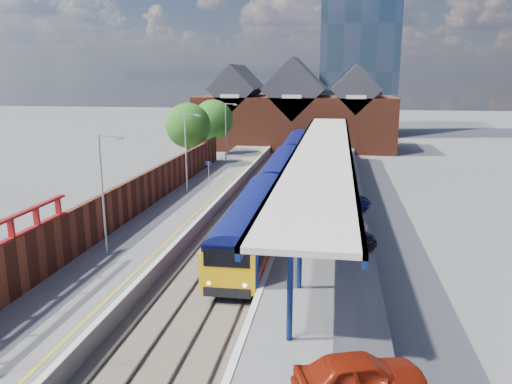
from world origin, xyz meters
The scene contains 23 objects.
ground centered at (0.00, 30.00, 0.00)m, with size 240.00×240.00×0.00m, color #5B5B5E.
ballast_bed centered at (0.00, 20.00, 0.03)m, with size 6.00×76.00×0.06m, color #473D33.
rails centered at (0.00, 20.00, 0.12)m, with size 4.51×76.00×0.14m.
left_platform centered at (-5.50, 20.00, 0.50)m, with size 5.00×76.00×1.00m, color #565659.
right_platform centered at (6.00, 20.00, 0.50)m, with size 6.00×76.00×1.00m, color #565659.
coping_left centered at (-3.15, 20.00, 1.02)m, with size 0.30×76.00×0.05m, color silver.
coping_right centered at (3.15, 20.00, 1.02)m, with size 0.30×76.00×0.05m, color silver.
yellow_line centered at (-3.75, 20.00, 1.01)m, with size 0.14×76.00×0.01m, color yellow.
train centered at (1.49, 35.23, 2.12)m, with size 3.06×65.94×3.45m.
canopy centered at (5.48, 21.95, 5.25)m, with size 4.50×52.00×4.48m.
lamp_post_b centered at (-6.36, 6.00, 4.99)m, with size 1.48×0.18×7.00m.
lamp_post_c centered at (-6.36, 22.00, 4.99)m, with size 1.48×0.18×7.00m.
lamp_post_d centered at (-6.36, 38.00, 4.99)m, with size 1.48×0.18×7.00m.
platform_sign centered at (-5.00, 24.00, 2.69)m, with size 0.55×0.08×2.50m.
brick_wall centered at (-8.10, 13.54, 2.45)m, with size 0.35×50.00×3.86m.
station_building centered at (0.00, 58.00, 5.45)m, with size 30.00×12.12×13.78m.
glass_tower centered at (10.00, 80.00, 20.20)m, with size 14.20×14.20×40.30m.
tree_near centered at (-10.35, 35.91, 5.35)m, with size 5.20×5.20×8.10m.
tree_far centered at (-9.35, 43.91, 5.35)m, with size 5.20×5.20×8.10m.
parked_car_red centered at (7.61, -5.18, 1.74)m, with size 1.75×4.34×1.48m, color maroon.
parked_car_silver centered at (6.84, 11.88, 1.63)m, with size 1.33×3.81×1.26m, color silver.
parked_car_dark centered at (6.96, 9.98, 1.67)m, with size 1.87×4.59×1.33m, color black.
parked_car_blue centered at (7.01, 18.91, 1.67)m, with size 2.22×4.82×1.34m, color navy.
Camera 1 is at (6.58, -19.84, 11.21)m, focal length 35.00 mm.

